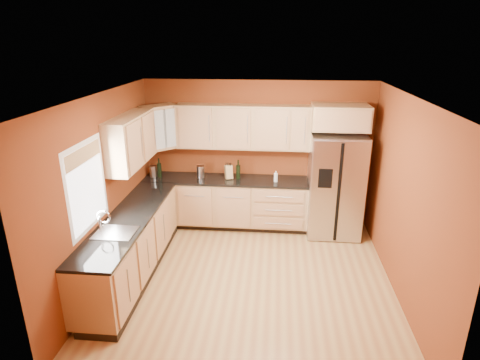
% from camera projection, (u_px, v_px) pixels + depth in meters
% --- Properties ---
extents(floor, '(4.00, 4.00, 0.00)m').
position_uv_depth(floor, '(249.00, 279.00, 5.75)').
color(floor, '#A46F3F').
rests_on(floor, ground).
extents(ceiling, '(4.00, 4.00, 0.00)m').
position_uv_depth(ceiling, '(251.00, 97.00, 4.88)').
color(ceiling, silver).
rests_on(ceiling, wall_back).
extents(wall_back, '(4.00, 0.04, 2.60)m').
position_uv_depth(wall_back, '(258.00, 154.00, 7.19)').
color(wall_back, maroon).
rests_on(wall_back, floor).
extents(wall_front, '(4.00, 0.04, 2.60)m').
position_uv_depth(wall_front, '(233.00, 282.00, 3.44)').
color(wall_front, maroon).
rests_on(wall_front, floor).
extents(wall_left, '(0.04, 4.00, 2.60)m').
position_uv_depth(wall_left, '(105.00, 190.00, 5.49)').
color(wall_left, maroon).
rests_on(wall_left, floor).
extents(wall_right, '(0.04, 4.00, 2.60)m').
position_uv_depth(wall_right, '(405.00, 201.00, 5.14)').
color(wall_right, maroon).
rests_on(wall_right, floor).
extents(base_cabinets_back, '(2.90, 0.60, 0.88)m').
position_uv_depth(base_cabinets_back, '(226.00, 203.00, 7.25)').
color(base_cabinets_back, tan).
rests_on(base_cabinets_back, floor).
extents(base_cabinets_left, '(0.60, 2.80, 0.88)m').
position_uv_depth(base_cabinets_left, '(132.00, 247.00, 5.76)').
color(base_cabinets_left, tan).
rests_on(base_cabinets_left, floor).
extents(countertop_back, '(2.90, 0.62, 0.04)m').
position_uv_depth(countertop_back, '(225.00, 180.00, 7.08)').
color(countertop_back, black).
rests_on(countertop_back, base_cabinets_back).
extents(countertop_left, '(0.62, 2.80, 0.04)m').
position_uv_depth(countertop_left, '(129.00, 218.00, 5.60)').
color(countertop_left, black).
rests_on(countertop_left, base_cabinets_left).
extents(upper_cabinets_back, '(2.30, 0.33, 0.75)m').
position_uv_depth(upper_cabinets_back, '(243.00, 127.00, 6.88)').
color(upper_cabinets_back, tan).
rests_on(upper_cabinets_back, wall_back).
extents(upper_cabinets_left, '(0.33, 1.35, 0.75)m').
position_uv_depth(upper_cabinets_left, '(131.00, 141.00, 5.98)').
color(upper_cabinets_left, tan).
rests_on(upper_cabinets_left, wall_left).
extents(corner_upper_cabinet, '(0.67, 0.67, 0.75)m').
position_uv_depth(corner_upper_cabinet, '(160.00, 127.00, 6.85)').
color(corner_upper_cabinet, tan).
rests_on(corner_upper_cabinet, wall_back).
extents(over_fridge_cabinet, '(0.92, 0.60, 0.40)m').
position_uv_depth(over_fridge_cabinet, '(340.00, 117.00, 6.54)').
color(over_fridge_cabinet, tan).
rests_on(over_fridge_cabinet, wall_back).
extents(refrigerator, '(0.90, 0.75, 1.78)m').
position_uv_depth(refrigerator, '(335.00, 185.00, 6.86)').
color(refrigerator, '#ACACB1').
rests_on(refrigerator, floor).
extents(window, '(0.03, 0.90, 1.00)m').
position_uv_depth(window, '(87.00, 186.00, 4.94)').
color(window, white).
rests_on(window, wall_left).
extents(sink_faucet, '(0.50, 0.42, 0.30)m').
position_uv_depth(sink_faucet, '(114.00, 222.00, 5.07)').
color(sink_faucet, silver).
rests_on(sink_faucet, countertop_left).
extents(canister_left, '(0.15, 0.15, 0.20)m').
position_uv_depth(canister_left, '(153.00, 171.00, 7.15)').
color(canister_left, '#ACACB1').
rests_on(canister_left, countertop_back).
extents(canister_right, '(0.14, 0.14, 0.22)m').
position_uv_depth(canister_right, '(201.00, 172.00, 7.10)').
color(canister_right, '#ACACB1').
rests_on(canister_right, countertop_back).
extents(wine_bottle_a, '(0.08, 0.08, 0.34)m').
position_uv_depth(wine_bottle_a, '(159.00, 168.00, 7.12)').
color(wine_bottle_a, black).
rests_on(wine_bottle_a, countertop_back).
extents(wine_bottle_b, '(0.09, 0.09, 0.34)m').
position_uv_depth(wine_bottle_b, '(238.00, 169.00, 7.02)').
color(wine_bottle_b, black).
rests_on(wine_bottle_b, countertop_back).
extents(knife_block, '(0.15, 0.15, 0.24)m').
position_uv_depth(knife_block, '(229.00, 172.00, 7.05)').
color(knife_block, tan).
rests_on(knife_block, countertop_back).
extents(soap_dispenser, '(0.07, 0.07, 0.19)m').
position_uv_depth(soap_dispenser, '(276.00, 176.00, 6.90)').
color(soap_dispenser, white).
rests_on(soap_dispenser, countertop_back).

